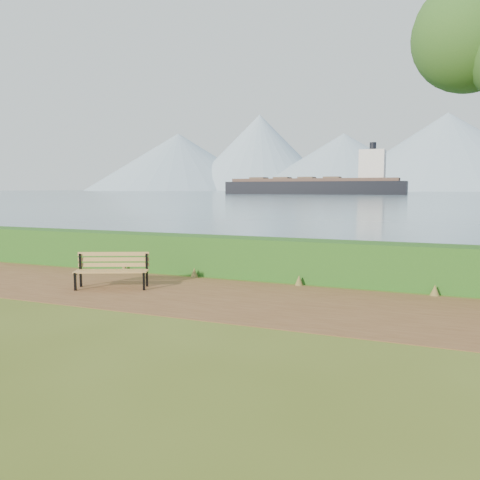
% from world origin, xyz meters
% --- Properties ---
extents(ground, '(140.00, 140.00, 0.00)m').
position_xyz_m(ground, '(0.00, 0.00, 0.00)').
color(ground, '#485618').
rests_on(ground, ground).
extents(path, '(40.00, 3.40, 0.01)m').
position_xyz_m(path, '(0.00, 0.30, 0.01)').
color(path, brown).
rests_on(path, ground).
extents(hedge, '(32.00, 0.85, 1.00)m').
position_xyz_m(hedge, '(0.00, 2.60, 0.50)').
color(hedge, '#164212').
rests_on(hedge, ground).
extents(water, '(700.00, 510.00, 0.00)m').
position_xyz_m(water, '(0.00, 260.00, 0.01)').
color(water, '#465F70').
rests_on(water, ground).
extents(mountains, '(585.00, 190.00, 70.00)m').
position_xyz_m(mountains, '(-9.17, 406.05, 27.70)').
color(mountains, '#86A1B3').
rests_on(mountains, ground).
extents(bench, '(1.65, 1.04, 0.80)m').
position_xyz_m(bench, '(-2.23, 0.25, 0.46)').
color(bench, black).
rests_on(bench, ground).
extents(cargo_ship, '(65.02, 10.98, 19.70)m').
position_xyz_m(cargo_ship, '(-31.09, 160.13, 2.94)').
color(cargo_ship, black).
rests_on(cargo_ship, ground).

